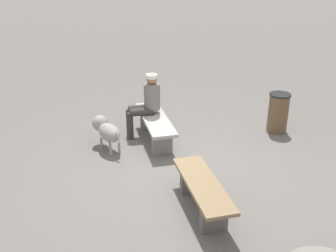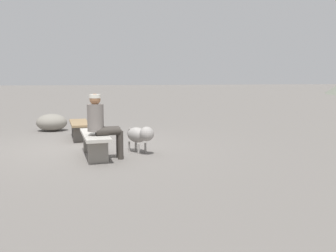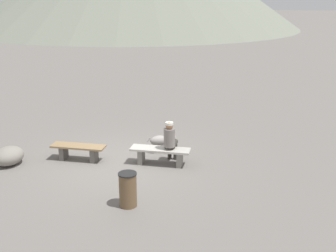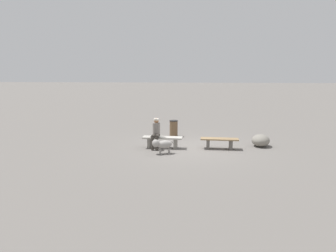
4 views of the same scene
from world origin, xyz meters
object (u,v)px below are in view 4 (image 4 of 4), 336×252
dog (162,144)px  trash_bin (174,128)px  bench_right (162,140)px  boulder (261,140)px  seated_person (156,131)px  bench_left (219,142)px

dog → trash_bin: 3.39m
bench_right → boulder: 4.19m
bench_right → dog: 0.94m
seated_person → trash_bin: 2.63m
seated_person → dog: (-0.38, 0.82, -0.34)m
seated_person → dog: bearing=115.1°
bench_left → trash_bin: 3.15m
bench_left → boulder: (-1.76, -0.69, -0.05)m
bench_left → boulder: boulder is taller
bench_right → dog: (-0.12, 0.93, 0.05)m
bench_right → trash_bin: trash_bin is taller
bench_right → boulder: (-4.10, -0.84, -0.08)m
dog → seated_person: bearing=-86.9°
bench_right → seated_person: (0.25, 0.11, 0.38)m
seated_person → boulder: (-4.35, -0.95, -0.46)m
bench_right → dog: size_ratio=1.98×
bench_left → trash_bin: bearing=-47.0°
bench_left → boulder: 1.89m
seated_person → boulder: bearing=-167.2°
dog → bench_left: bearing=-175.6°
boulder → bench_left: bearing=21.5°
trash_bin → boulder: bearing=157.5°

